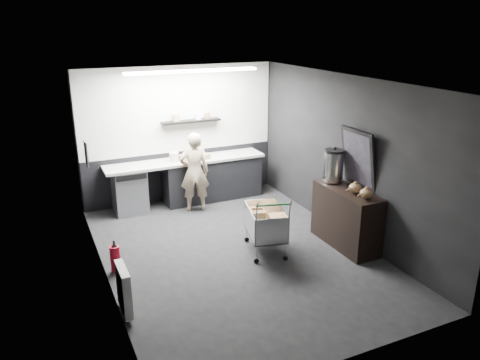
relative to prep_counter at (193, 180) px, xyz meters
name	(u,v)px	position (x,y,z in m)	size (l,w,h in m)	color
floor	(236,253)	(-0.14, -2.42, -0.46)	(5.50, 5.50, 0.00)	black
ceiling	(236,81)	(-0.14, -2.42, 2.24)	(5.50, 5.50, 0.00)	white
wall_back	(180,134)	(-0.14, 0.33, 0.89)	(5.50, 5.50, 0.00)	black
wall_front	(349,250)	(-0.14, -5.17, 0.89)	(5.50, 5.50, 0.00)	black
wall_left	(99,192)	(-2.14, -2.42, 0.89)	(5.50, 5.50, 0.00)	black
wall_right	(345,157)	(1.86, -2.42, 0.89)	(5.50, 5.50, 0.00)	black
kitchen_wall_panel	(179,109)	(-0.14, 0.31, 1.39)	(3.95, 0.02, 1.70)	silver
dado_panel	(182,174)	(-0.14, 0.31, 0.04)	(3.95, 0.02, 1.00)	black
floating_shelf	(191,121)	(0.06, 0.20, 1.16)	(1.20, 0.22, 0.04)	black
wall_clock	(244,90)	(1.26, 0.30, 1.69)	(0.20, 0.20, 0.03)	white
poster	(86,153)	(-2.12, -1.12, 1.09)	(0.02, 0.30, 0.40)	silver
poster_red_band	(86,149)	(-2.11, -1.12, 1.16)	(0.01, 0.22, 0.10)	red
radiator	(124,289)	(-2.08, -3.32, -0.11)	(0.10, 0.50, 0.60)	white
ceiling_strip	(193,71)	(-0.14, -0.57, 2.21)	(2.40, 0.20, 0.04)	white
prep_counter	(193,180)	(0.00, 0.00, 0.00)	(3.20, 0.61, 0.90)	black
person	(194,172)	(-0.12, -0.45, 0.31)	(0.56, 0.37, 1.54)	beige
shopping_cart	(265,224)	(0.31, -2.54, 0.01)	(0.74, 1.03, 0.99)	silver
sideboard	(346,210)	(1.62, -2.86, 0.15)	(0.55, 1.28, 1.92)	black
fire_extinguisher	(115,258)	(-1.99, -2.22, -0.22)	(0.15, 0.15, 0.49)	red
cardboard_box	(194,157)	(0.03, -0.05, 0.49)	(0.51, 0.39, 0.10)	olive
pink_tub	(174,157)	(-0.38, 0.00, 0.53)	(0.18, 0.18, 0.18)	beige
white_container	(187,157)	(-0.12, -0.05, 0.51)	(0.16, 0.13, 0.14)	white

